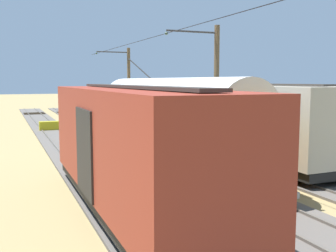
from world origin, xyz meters
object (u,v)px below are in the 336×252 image
boxcar_adjacent (132,146)px  catenary_pole_foreground (128,86)px  boxcar_far_siding (254,121)px  track_end_bumper (51,126)px  catenary_pole_mid_near (215,90)px  vintage_streetcar (166,118)px

boxcar_adjacent → catenary_pole_foreground: (-6.81, -22.85, 1.53)m
boxcar_far_siding → track_end_bumper: size_ratio=6.16×
catenary_pole_foreground → catenary_pole_mid_near: (0.00, 15.81, 0.00)m
catenary_pole_foreground → catenary_pole_mid_near: size_ratio=1.00×
track_end_bumper → vintage_streetcar: bearing=104.6°
vintage_streetcar → boxcar_adjacent: size_ratio=1.55×
boxcar_adjacent → track_end_bumper: (-0.00, -22.61, -1.76)m
boxcar_adjacent → catenary_pole_foreground: bearing=-106.6°
boxcar_far_siding → catenary_pole_mid_near: bearing=-55.1°
track_end_bumper → catenary_pole_foreground: bearing=-178.0°
boxcar_adjacent → boxcar_far_siding: same height
catenary_pole_foreground → boxcar_adjacent: bearing=73.4°
boxcar_adjacent → catenary_pole_mid_near: size_ratio=1.64×
boxcar_far_siding → catenary_pole_foreground: bearing=-85.9°
boxcar_adjacent → catenary_pole_foreground: size_ratio=1.64×
boxcar_adjacent → boxcar_far_siding: (-8.07, -5.23, -0.00)m
boxcar_adjacent → boxcar_far_siding: size_ratio=1.04×
boxcar_adjacent → boxcar_far_siding: 9.62m
vintage_streetcar → catenary_pole_foreground: bearing=-100.0°
vintage_streetcar → catenary_pole_mid_near: size_ratio=2.53×
boxcar_far_siding → track_end_bumper: (8.07, -17.38, -1.76)m
catenary_pole_foreground → boxcar_far_siding: bearing=94.1°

